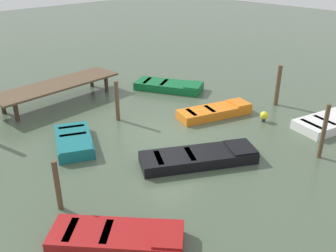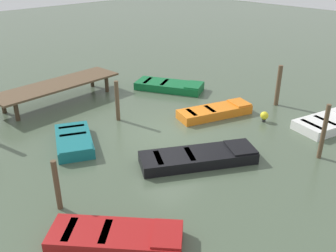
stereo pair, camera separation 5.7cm
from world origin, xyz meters
TOP-DOWN VIEW (x-y plane):
  - ground_plane at (0.00, 0.00)m, footprint 80.00×80.00m
  - dock_segment at (-1.46, 6.43)m, footprint 6.51×2.29m
  - rowboat_orange at (2.86, -0.15)m, footprint 3.63×2.15m
  - rowboat_red at (-5.38, -3.72)m, footprint 3.16×3.35m
  - rowboat_black at (-0.79, -2.44)m, footprint 4.22×3.19m
  - rowboat_green at (3.81, 3.85)m, footprint 2.93×3.86m
  - rowboat_teal at (-3.38, 1.77)m, footprint 2.35×2.98m
  - rowboat_white at (5.39, -4.33)m, footprint 3.19×2.13m
  - mooring_piling_center at (2.66, -5.27)m, footprint 0.16×0.16m
  - mooring_piling_mid_left at (-0.66, 2.56)m, footprint 0.18×0.18m
  - mooring_piling_near_right at (-5.72, -1.37)m, footprint 0.16×0.16m
  - mooring_piling_near_left at (6.08, -1.38)m, footprint 0.21×0.21m
  - marker_buoy at (3.91, -2.09)m, footprint 0.36×0.36m

SIDE VIEW (x-z plane):
  - ground_plane at x=0.00m, z-range 0.00..0.00m
  - rowboat_black at x=-0.79m, z-range -0.01..0.45m
  - rowboat_green at x=3.81m, z-range -0.01..0.45m
  - rowboat_orange at x=2.86m, z-range -0.01..0.45m
  - rowboat_red at x=-5.38m, z-range -0.01..0.45m
  - rowboat_white at x=5.39m, z-range -0.01..0.45m
  - rowboat_teal at x=-3.38m, z-range -0.01..0.45m
  - marker_buoy at x=3.91m, z-range 0.05..0.53m
  - mooring_piling_near_right at x=-5.72m, z-range 0.00..1.62m
  - dock_segment at x=-1.46m, z-range 0.38..1.33m
  - mooring_piling_mid_left at x=-0.66m, z-range 0.00..1.83m
  - mooring_piling_near_left at x=6.08m, z-range 0.00..2.00m
  - mooring_piling_center at x=2.66m, z-range 0.00..2.11m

